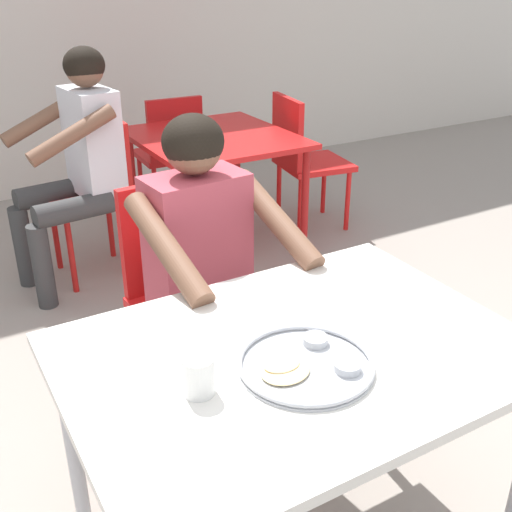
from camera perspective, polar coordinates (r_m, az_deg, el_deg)
The scene contains 10 objects.
table_foreground at distance 1.63m, azimuth 3.62°, elevation -10.71°, with size 1.15×0.83×0.74m.
thali_tray at distance 1.51m, azimuth 4.64°, elevation -9.85°, with size 0.33×0.33×0.03m.
drinking_cup at distance 1.41m, azimuth -5.32°, elevation -10.80°, with size 0.07×0.07×0.09m.
chair_foreground at distance 2.37m, azimuth -6.73°, elevation -2.61°, with size 0.43×0.46×0.90m.
diner_foreground at distance 2.10m, azimuth -4.09°, elevation -0.25°, with size 0.52×0.58×1.19m.
table_background_red at distance 3.65m, azimuth -3.88°, elevation 9.83°, with size 0.86×0.94×0.72m.
chair_red_left at distance 3.51m, azimuth -14.19°, elevation 6.33°, with size 0.41×0.42×0.88m.
chair_red_right at distance 4.04m, azimuth 4.31°, elevation 9.33°, with size 0.48×0.47×0.87m.
chair_red_far at distance 4.26m, azimuth -7.83°, elevation 9.79°, with size 0.41×0.42×0.84m.
patron_background at distance 3.36m, azimuth -16.13°, elevation 9.33°, with size 0.58×0.53×1.25m.
Camera 1 is at (-0.68, -1.03, 1.63)m, focal length 43.41 mm.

